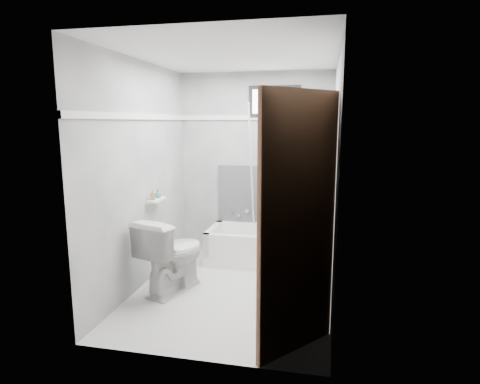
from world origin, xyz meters
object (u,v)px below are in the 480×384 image
(toilet, at_px, (173,254))
(soap_bottle_b, at_px, (158,194))
(office_chair, at_px, (295,212))
(soap_bottle_a, at_px, (153,195))
(bathtub, at_px, (267,246))
(door, at_px, (333,239))

(toilet, relative_size, soap_bottle_b, 7.87)
(office_chair, height_order, soap_bottle_a, office_chair)
(toilet, bearing_deg, office_chair, -119.33)
(office_chair, xyz_separation_m, soap_bottle_b, (-1.50, -0.70, 0.30))
(soap_bottle_a, bearing_deg, office_chair, 29.16)
(soap_bottle_b, bearing_deg, soap_bottle_a, -90.00)
(toilet, height_order, soap_bottle_a, soap_bottle_a)
(bathtub, relative_size, toilet, 1.87)
(toilet, relative_size, soap_bottle_a, 7.15)
(bathtub, bearing_deg, soap_bottle_a, -145.72)
(toilet, xyz_separation_m, door, (1.60, -1.15, 0.61))
(office_chair, bearing_deg, soap_bottle_a, -120.35)
(soap_bottle_a, distance_m, soap_bottle_b, 0.14)
(office_chair, distance_m, soap_bottle_a, 1.75)
(soap_bottle_a, xyz_separation_m, soap_bottle_b, (0.00, 0.14, -0.01))
(soap_bottle_b, bearing_deg, office_chair, 24.93)
(door, distance_m, soap_bottle_b, 2.47)
(soap_bottle_a, bearing_deg, soap_bottle_b, 90.00)
(bathtub, bearing_deg, toilet, -128.83)
(bathtub, xyz_separation_m, office_chair, (0.33, 0.04, 0.45))
(door, relative_size, soap_bottle_b, 19.64)
(toilet, bearing_deg, soap_bottle_b, -33.43)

